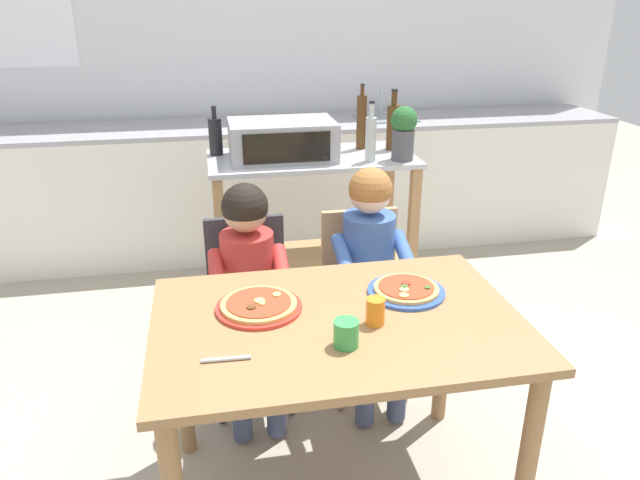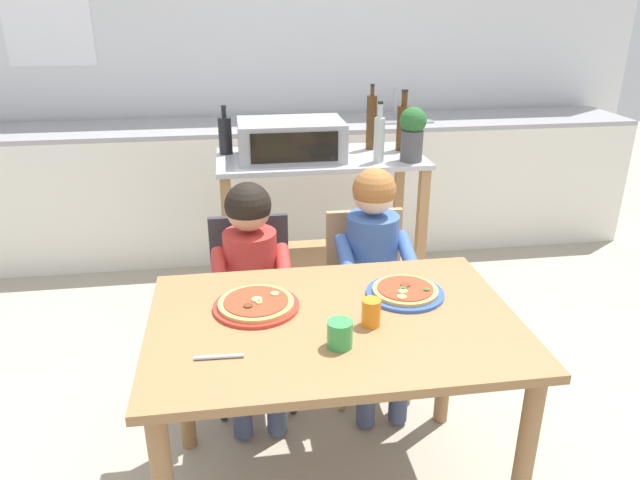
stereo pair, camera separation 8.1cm
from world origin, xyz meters
name	(u,v)px [view 2 (the right image)]	position (x,y,z in m)	size (l,w,h in m)	color
ground_plane	(298,337)	(0.00, 1.09, 0.00)	(11.04, 11.04, 0.00)	#A89E8C
back_wall_tiled	(267,47)	(0.00, 2.79, 1.35)	(5.52, 0.13, 2.70)	silver
kitchen_counter	(276,186)	(0.00, 2.38, 0.45)	(4.97, 0.60, 1.09)	silver
kitchen_island_cart	(321,210)	(0.17, 1.40, 0.60)	(1.09, 0.53, 0.91)	#B7BABF
toaster_oven	(291,140)	(0.01, 1.39, 1.01)	(0.54, 0.36, 0.20)	#999BA0
bottle_squat_spirits	(371,122)	(0.47, 1.52, 1.06)	(0.06, 0.06, 0.35)	#4C2D14
bottle_tall_green_wine	(403,126)	(0.63, 1.47, 1.04)	(0.07, 0.07, 0.33)	#4C2D14
bottle_slim_sauce	(225,135)	(-0.32, 1.54, 1.01)	(0.07, 0.07, 0.26)	black
bottle_clear_vinegar	(379,138)	(0.44, 1.25, 1.03)	(0.05, 0.05, 0.31)	#ADB7B2
potted_herb_plant	(412,132)	(0.61, 1.24, 1.06)	(0.14, 0.14, 0.28)	#4C4C51
dining_table	(334,349)	(0.00, 0.00, 0.63)	(1.18, 0.80, 0.74)	olive
dining_chair_left	(252,297)	(-0.24, 0.68, 0.48)	(0.36, 0.36, 0.81)	#333338
dining_chair_right	(367,289)	(0.27, 0.68, 0.48)	(0.36, 0.36, 0.81)	tan
child_in_red_shirt	(252,274)	(-0.24, 0.56, 0.65)	(0.32, 0.42, 1.00)	#424C6B
child_in_blue_striped_shirt	(375,264)	(0.27, 0.56, 0.66)	(0.32, 0.42, 1.04)	#424C6B
pizza_plate_red_rimmed	(256,304)	(-0.24, 0.11, 0.75)	(0.29, 0.29, 0.03)	red
pizza_plate_blue_rimmed	(405,292)	(0.27, 0.12, 0.75)	(0.27, 0.27, 0.03)	#3356B7
drinking_cup_orange	(371,313)	(0.11, -0.06, 0.78)	(0.06, 0.06, 0.09)	orange
drinking_cup_green	(340,334)	(-0.01, -0.16, 0.78)	(0.08, 0.08, 0.08)	green
serving_spoon	(219,357)	(-0.36, -0.17, 0.75)	(0.01, 0.01, 0.14)	#B7BABF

